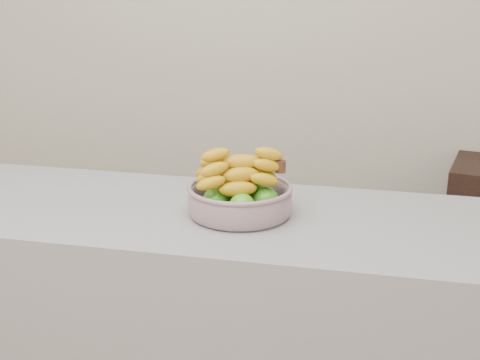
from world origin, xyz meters
name	(u,v)px	position (x,y,z in m)	size (l,w,h in m)	color
counter	(150,344)	(0.00, 0.79, 0.45)	(2.00, 0.60, 0.90)	gray
fruit_bowl	(240,196)	(0.28, 0.79, 0.95)	(0.29, 0.29, 0.17)	#9BAABA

